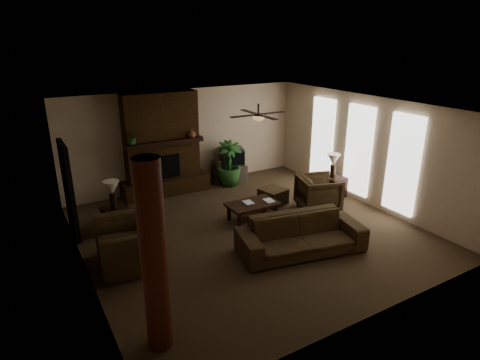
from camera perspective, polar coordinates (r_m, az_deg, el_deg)
room_shell at (r=8.68m, az=1.33°, el=1.09°), size 7.00×7.00×7.00m
fireplace at (r=11.22m, az=-10.87°, el=3.80°), size 2.40×0.70×2.80m
windows at (r=10.95m, az=16.38°, el=4.01°), size 0.08×3.65×2.35m
log_column at (r=5.54m, az=-12.10°, el=-10.84°), size 0.36×0.36×2.80m
doorway at (r=9.38m, az=-23.09°, el=-1.37°), size 0.10×1.00×2.10m
ceiling_fan at (r=8.84m, az=2.60°, el=9.01°), size 1.35×1.35×0.37m
sofa at (r=8.27m, az=8.69°, el=-6.88°), size 2.66×1.26×1.00m
armchair_left at (r=7.99m, az=-15.41°, el=-7.71°), size 1.02×1.43×1.17m
armchair_right at (r=10.29m, az=11.08°, el=-1.62°), size 1.13×1.17×0.97m
coffee_table at (r=9.60m, az=1.77°, el=-3.59°), size 1.20×0.70×0.43m
ottoman at (r=10.63m, az=4.70°, el=-2.27°), size 0.71×0.71×0.40m
tv_stand at (r=12.25m, az=-1.17°, el=1.08°), size 0.94×0.67×0.50m
tv at (r=12.09m, az=-1.13°, el=3.36°), size 0.76×0.67×0.52m
floor_vase at (r=11.97m, az=-3.24°, el=1.52°), size 0.34×0.34×0.77m
floor_plant at (r=11.84m, az=-1.59°, el=1.01°), size 0.92×1.41×0.74m
side_table_left at (r=9.56m, az=-17.14°, el=-5.27°), size 0.60×0.60×0.55m
lamp_left at (r=9.24m, az=-17.70°, el=-1.32°), size 0.38×0.38×0.65m
side_table_right at (r=11.33m, az=13.20°, el=-0.91°), size 0.51×0.51×0.55m
lamp_right at (r=11.10m, az=13.11°, el=2.62°), size 0.36×0.36×0.65m
mantel_plant at (r=10.65m, az=-15.06°, el=5.77°), size 0.46×0.49×0.33m
mantel_vase at (r=11.08m, az=-6.84°, el=6.56°), size 0.22×0.23×0.22m
book_a at (r=9.46m, az=0.60°, el=-2.61°), size 0.22×0.04×0.29m
book_b at (r=9.60m, az=3.58°, el=-2.31°), size 0.21×0.04×0.29m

